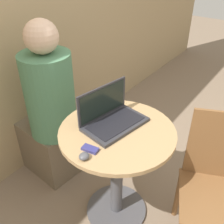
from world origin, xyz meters
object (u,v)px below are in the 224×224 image
Objects in this scene: laptop at (111,117)px; chair_empty at (215,186)px; cell_phone at (90,149)px; person_seated at (49,118)px.

laptop reaches higher than chair_empty.
person_seated is (0.26, 0.63, -0.20)m from cell_phone.
person_seated is (-0.01, 0.58, -0.24)m from laptop.
person_seated is at bearing 97.51° from chair_empty.
laptop is 0.45× the size of chair_empty.
laptop is at bearing 11.68° from cell_phone.
laptop is 4.34× the size of cell_phone.
laptop reaches higher than cell_phone.
person_seated is at bearing 67.91° from cell_phone.
laptop is 0.27m from cell_phone.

